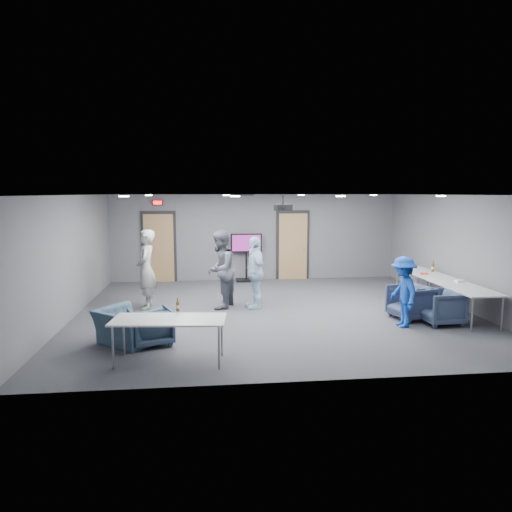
{
  "coord_description": "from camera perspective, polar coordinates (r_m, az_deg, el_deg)",
  "views": [
    {
      "loc": [
        -1.54,
        -10.27,
        2.75
      ],
      "look_at": [
        -0.33,
        0.81,
        1.2
      ],
      "focal_mm": 32.0,
      "sensor_mm": 36.0,
      "label": 1
    }
  ],
  "objects": [
    {
      "name": "tv_stand",
      "position": [
        14.19,
        -1.22,
        0.2
      ],
      "size": [
        0.97,
        0.46,
        1.49
      ],
      "color": "black",
      "rests_on": "floor"
    },
    {
      "name": "exit_sign",
      "position": [
        14.28,
        -12.2,
        6.54
      ],
      "size": [
        0.32,
        0.08,
        0.16
      ],
      "color": "black",
      "rests_on": "wall_back"
    },
    {
      "name": "chair_front_a",
      "position": [
        8.61,
        -13.02,
        -8.58
      ],
      "size": [
        0.92,
        0.93,
        0.67
      ],
      "primitive_type": "imported",
      "rotation": [
        0.0,
        0.0,
        3.49
      ],
      "color": "#384B61",
      "rests_on": "floor"
    },
    {
      "name": "projector",
      "position": [
        10.94,
        3.4,
        6.09
      ],
      "size": [
        0.42,
        0.39,
        0.37
      ],
      "rotation": [
        0.0,
        0.0,
        0.11
      ],
      "color": "black",
      "rests_on": "ceiling"
    },
    {
      "name": "person_c",
      "position": [
        10.89,
        -0.15,
        -2.05
      ],
      "size": [
        0.61,
        1.08,
        1.73
      ],
      "primitive_type": "imported",
      "rotation": [
        0.0,
        0.0,
        -1.37
      ],
      "color": "#C6E4FF",
      "rests_on": "floor"
    },
    {
      "name": "chair_front_b",
      "position": [
        8.74,
        -15.8,
        -8.48
      ],
      "size": [
        1.34,
        1.33,
        0.66
      ],
      "primitive_type": "imported",
      "rotation": [
        0.0,
        0.0,
        2.45
      ],
      "color": "#3D5569",
      "rests_on": "floor"
    },
    {
      "name": "person_b",
      "position": [
        10.88,
        -4.52,
        -1.7
      ],
      "size": [
        0.99,
        1.11,
        1.87
      ],
      "primitive_type": "imported",
      "rotation": [
        0.0,
        0.0,
        -1.95
      ],
      "color": "#515562",
      "rests_on": "floor"
    },
    {
      "name": "chair_right_b",
      "position": [
        10.59,
        18.8,
        -5.49
      ],
      "size": [
        0.99,
        0.97,
        0.74
      ],
      "primitive_type": "imported",
      "rotation": [
        0.0,
        0.0,
        -1.31
      ],
      "color": "#343C59",
      "rests_on": "floor"
    },
    {
      "name": "wall_left",
      "position": [
        10.78,
        -22.14,
        -0.13
      ],
      "size": [
        0.02,
        8.0,
        2.7
      ],
      "primitive_type": "cube",
      "color": "slate",
      "rests_on": "floor"
    },
    {
      "name": "ceiling",
      "position": [
        10.38,
        2.29,
        7.64
      ],
      "size": [
        9.0,
        9.0,
        0.0
      ],
      "primitive_type": "plane",
      "rotation": [
        3.14,
        0.0,
        0.0
      ],
      "color": "white",
      "rests_on": "wall_back"
    },
    {
      "name": "floor",
      "position": [
        10.74,
        2.21,
        -6.92
      ],
      "size": [
        9.0,
        9.0,
        0.0
      ],
      "primitive_type": "plane",
      "color": "#323439",
      "rests_on": "ground"
    },
    {
      "name": "snack_box",
      "position": [
        12.1,
        20.26,
        -2.09
      ],
      "size": [
        0.2,
        0.15,
        0.04
      ],
      "primitive_type": "cube",
      "rotation": [
        0.0,
        0.0,
        -0.16
      ],
      "color": "#D94236",
      "rests_on": "table_right_a"
    },
    {
      "name": "wrapper",
      "position": [
        11.42,
        24.1,
        -2.85
      ],
      "size": [
        0.22,
        0.17,
        0.05
      ],
      "primitive_type": "cube",
      "rotation": [
        0.0,
        0.0,
        0.19
      ],
      "color": "white",
      "rests_on": "table_right_b"
    },
    {
      "name": "table_front_left",
      "position": [
        7.58,
        -10.82,
        -8.03
      ],
      "size": [
        1.89,
        0.95,
        0.73
      ],
      "rotation": [
        0.0,
        0.0,
        -0.11
      ],
      "color": "silver",
      "rests_on": "floor"
    },
    {
      "name": "chair_right_c",
      "position": [
        10.41,
        22.07,
        -5.94
      ],
      "size": [
        0.83,
        0.81,
        0.72
      ],
      "primitive_type": "imported",
      "rotation": [
        0.0,
        0.0,
        -1.52
      ],
      "color": "#3B4A66",
      "rests_on": "floor"
    },
    {
      "name": "table_right_b",
      "position": [
        10.89,
        24.53,
        -3.72
      ],
      "size": [
        0.8,
        1.92,
        0.73
      ],
      "rotation": [
        0.0,
        0.0,
        1.57
      ],
      "color": "silver",
      "rests_on": "floor"
    },
    {
      "name": "bottle_front",
      "position": [
        7.99,
        -9.76,
        -6.22
      ],
      "size": [
        0.06,
        0.06,
        0.23
      ],
      "color": "brown",
      "rests_on": "table_front_left"
    },
    {
      "name": "wall_back",
      "position": [
        14.42,
        -0.09,
        2.35
      ],
      "size": [
        9.0,
        0.02,
        2.7
      ],
      "primitive_type": "cube",
      "color": "slate",
      "rests_on": "floor"
    },
    {
      "name": "downlights",
      "position": [
        10.38,
        2.29,
        7.56
      ],
      "size": [
        6.18,
        3.78,
        0.02
      ],
      "color": "white",
      "rests_on": "ceiling"
    },
    {
      "name": "person_d",
      "position": [
        9.86,
        17.9,
        -4.29
      ],
      "size": [
        0.55,
        0.95,
        1.46
      ],
      "primitive_type": "imported",
      "rotation": [
        0.0,
        0.0,
        -1.58
      ],
      "color": "#1943A6",
      "rests_on": "floor"
    },
    {
      "name": "wall_right",
      "position": [
        11.99,
        24.04,
        0.53
      ],
      "size": [
        0.02,
        8.0,
        2.7
      ],
      "primitive_type": "cube",
      "color": "slate",
      "rests_on": "floor"
    },
    {
      "name": "hvac_diffuser",
      "position": [
        13.11,
        -1.72,
        7.63
      ],
      "size": [
        0.6,
        0.6,
        0.03
      ],
      "primitive_type": "cube",
      "color": "black",
      "rests_on": "ceiling"
    },
    {
      "name": "person_a",
      "position": [
        11.11,
        -13.57,
        -1.65
      ],
      "size": [
        0.45,
        0.69,
        1.89
      ],
      "primitive_type": "imported",
      "rotation": [
        0.0,
        0.0,
        -1.57
      ],
      "color": "gray",
      "rests_on": "floor"
    },
    {
      "name": "door_right",
      "position": [
        14.58,
        4.62,
        1.27
      ],
      "size": [
        1.06,
        0.17,
        2.24
      ],
      "color": "black",
      "rests_on": "wall_back"
    },
    {
      "name": "table_right_a",
      "position": [
        12.53,
        20.11,
        -2.05
      ],
      "size": [
        0.77,
        1.86,
        0.73
      ],
      "rotation": [
        0.0,
        0.0,
        1.57
      ],
      "color": "silver",
      "rests_on": "floor"
    },
    {
      "name": "door_left",
      "position": [
        14.39,
        -12.03,
        1.03
      ],
      "size": [
        1.06,
        0.17,
        2.24
      ],
      "color": "black",
      "rests_on": "wall_back"
    },
    {
      "name": "wall_front",
      "position": [
        6.6,
        7.39,
        -4.39
      ],
      "size": [
        9.0,
        0.02,
        2.7
      ],
      "primitive_type": "cube",
      "color": "slate",
      "rests_on": "floor"
    },
    {
      "name": "bottle_right",
      "position": [
        12.59,
        21.22,
        -1.37
      ],
      "size": [
        0.08,
        0.08,
        0.29
      ],
      "color": "brown",
      "rests_on": "table_right_a"
    }
  ]
}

